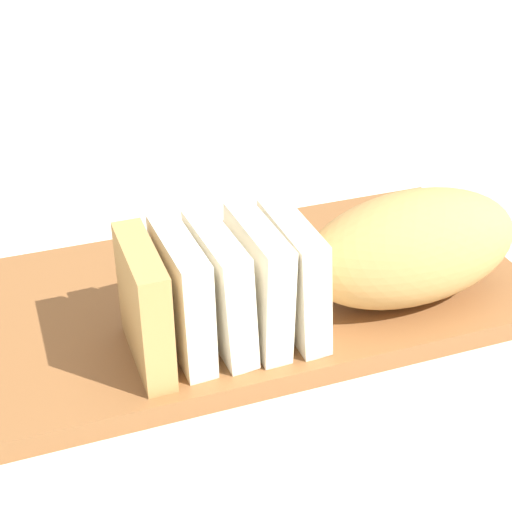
{
  "coord_description": "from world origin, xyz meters",
  "views": [
    {
      "loc": [
        0.19,
        0.52,
        0.39
      ],
      "look_at": [
        0.0,
        0.0,
        0.05
      ],
      "focal_mm": 53.54,
      "sensor_mm": 36.0,
      "label": 1
    }
  ],
  "objects": [
    {
      "name": "crumb_near_knife",
      "position": [
        0.02,
        -0.05,
        0.02
      ],
      "size": [
        0.0,
        0.0,
        0.0
      ],
      "primitive_type": "sphere",
      "color": "#996633",
      "rests_on": "cutting_board"
    },
    {
      "name": "crumb_near_loaf",
      "position": [
        0.0,
        0.07,
        0.02
      ],
      "size": [
        0.01,
        0.01,
        0.01
      ],
      "primitive_type": "sphere",
      "color": "#996633",
      "rests_on": "cutting_board"
    },
    {
      "name": "bread_loaf",
      "position": [
        -0.05,
        0.06,
        0.07
      ],
      "size": [
        0.33,
        0.1,
        0.1
      ],
      "rotation": [
        0.0,
        0.0,
        0.03
      ],
      "color": "tan",
      "rests_on": "cutting_board"
    },
    {
      "name": "ground_plane",
      "position": [
        0.0,
        0.0,
        0.0
      ],
      "size": [
        3.0,
        3.0,
        0.0
      ],
      "primitive_type": "plane",
      "color": "silver"
    },
    {
      "name": "cutting_board",
      "position": [
        0.0,
        0.0,
        0.01
      ],
      "size": [
        0.47,
        0.25,
        0.02
      ],
      "primitive_type": "cube",
      "rotation": [
        0.0,
        0.0,
        -0.01
      ],
      "color": "brown",
      "rests_on": "ground_plane"
    },
    {
      "name": "crumb_stray_left",
      "position": [
        0.01,
        -0.02,
        0.02
      ],
      "size": [
        0.01,
        0.01,
        0.01
      ],
      "primitive_type": "sphere",
      "color": "#996633",
      "rests_on": "cutting_board"
    },
    {
      "name": "bread_knife",
      "position": [
        0.03,
        -0.04,
        0.03
      ],
      "size": [
        0.25,
        0.1,
        0.02
      ],
      "rotation": [
        0.0,
        0.0,
        2.82
      ],
      "color": "silver",
      "rests_on": "cutting_board"
    }
  ]
}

